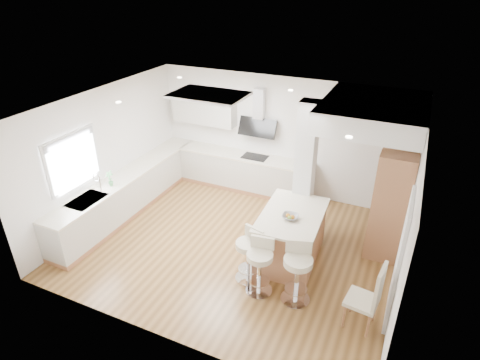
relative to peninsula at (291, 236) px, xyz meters
The scene contains 18 objects.
ground 1.22m from the peninsula, behind, with size 6.00×6.00×0.00m, color olive.
ceiling 1.22m from the peninsula, behind, with size 6.00×5.00×0.02m, color white.
wall_back 2.84m from the peninsula, 114.57° to the left, with size 6.00×0.04×2.80m, color white.
wall_left 4.22m from the peninsula, behind, with size 0.04×5.00×2.80m, color white.
wall_right 2.09m from the peninsula, ahead, with size 0.04×5.00×2.80m, color white.
skylight 3.02m from the peninsula, 164.05° to the left, with size 4.10×2.10×0.06m.
window_left 4.35m from the peninsula, 166.81° to the right, with size 0.06×1.28×1.07m.
doorway_right 2.03m from the peninsula, 19.43° to the right, with size 0.05×1.00×2.10m.
counter_left 3.82m from the peninsula, behind, with size 0.63×4.50×1.35m.
counter_back 2.98m from the peninsula, 133.13° to the left, with size 3.62×0.63×2.50m.
pillar 1.28m from the peninsula, 94.35° to the left, with size 0.35×0.35×2.80m.
soffit 2.69m from the peninsula, 53.88° to the left, with size 1.78×2.20×0.40m.
oven_column 2.03m from the peninsula, 36.98° to the left, with size 0.63×1.21×2.10m.
peninsula is the anchor object (origin of this frame).
bar_stool_a 0.98m from the peninsula, 119.43° to the right, with size 0.56×0.56×0.99m.
bar_stool_b 1.08m from the peninsula, 100.16° to the right, with size 0.51×0.51×1.01m.
bar_stool_c 1.09m from the peninsula, 66.81° to the right, with size 0.61×0.61×1.08m.
dining_chair 1.93m from the peninsula, 35.45° to the right, with size 0.51×0.51×1.17m.
Camera 1 is at (2.77, -5.85, 4.84)m, focal length 30.00 mm.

